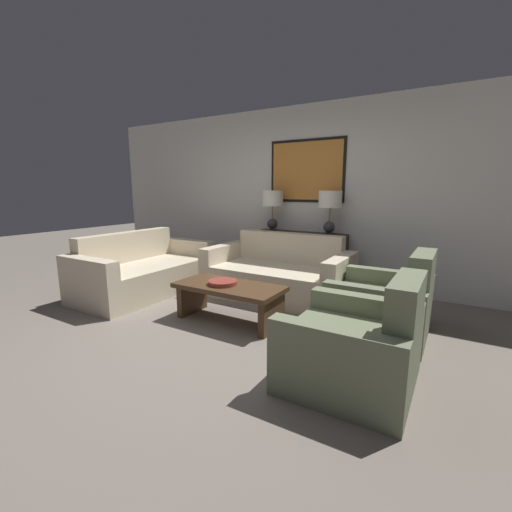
{
  "coord_description": "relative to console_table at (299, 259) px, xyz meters",
  "views": [
    {
      "loc": [
        2.04,
        -2.47,
        1.44
      ],
      "look_at": [
        -0.01,
        0.97,
        0.65
      ],
      "focal_mm": 24.0,
      "sensor_mm": 36.0,
      "label": 1
    }
  ],
  "objects": [
    {
      "name": "couch_by_side",
      "position": [
        -1.71,
        -1.47,
        -0.12
      ],
      "size": [
        0.95,
        1.91,
        0.83
      ],
      "color": "beige",
      "rests_on": "ground_plane"
    },
    {
      "name": "table_lamp_right",
      "position": [
        0.45,
        0.0,
        0.83
      ],
      "size": [
        0.32,
        0.32,
        0.61
      ],
      "color": "#333338",
      "rests_on": "console_table"
    },
    {
      "name": "couch_by_back_wall",
      "position": [
        0.0,
        -0.67,
        -0.12
      ],
      "size": [
        1.91,
        0.95,
        0.83
      ],
      "color": "beige",
      "rests_on": "ground_plane"
    },
    {
      "name": "armchair_near_back_wall",
      "position": [
        1.47,
        -1.21,
        -0.12
      ],
      "size": [
        0.9,
        0.92,
        0.86
      ],
      "color": "#707A5B",
      "rests_on": "ground_plane"
    },
    {
      "name": "table_lamp_left",
      "position": [
        -0.45,
        0.0,
        0.83
      ],
      "size": [
        0.32,
        0.32,
        0.61
      ],
      "color": "#333338",
      "rests_on": "console_table"
    },
    {
      "name": "ground_plane",
      "position": [
        0.0,
        -2.2,
        -0.4
      ],
      "size": [
        20.0,
        20.0,
        0.0
      ],
      "primitive_type": "plane",
      "color": "slate"
    },
    {
      "name": "armchair_near_camera",
      "position": [
        1.47,
        -2.28,
        -0.12
      ],
      "size": [
        0.9,
        0.92,
        0.86
      ],
      "color": "#707A5B",
      "rests_on": "ground_plane"
    },
    {
      "name": "decorative_bowl",
      "position": [
        -0.12,
        -1.77,
        0.04
      ],
      "size": [
        0.32,
        0.32,
        0.04
      ],
      "color": "#93382D",
      "rests_on": "coffee_table"
    },
    {
      "name": "coffee_table",
      "position": [
        -0.05,
        -1.74,
        -0.09
      ],
      "size": [
        1.19,
        0.56,
        0.42
      ],
      "color": "#4C331E",
      "rests_on": "ground_plane"
    },
    {
      "name": "console_table",
      "position": [
        0.0,
        0.0,
        0.0
      ],
      "size": [
        1.39,
        0.38,
        0.8
      ],
      "color": "#332319",
      "rests_on": "ground_plane"
    },
    {
      "name": "back_wall",
      "position": [
        0.0,
        0.27,
        0.93
      ],
      "size": [
        7.78,
        0.12,
        2.65
      ],
      "color": "silver",
      "rests_on": "ground_plane"
    }
  ]
}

